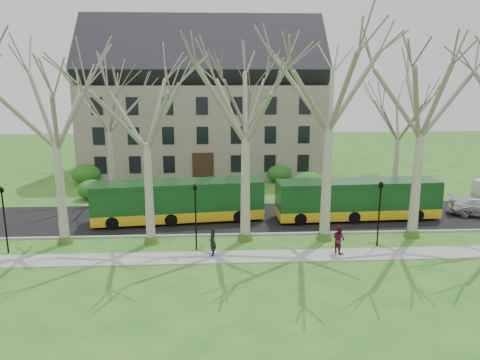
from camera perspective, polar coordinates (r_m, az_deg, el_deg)
The scene contains 13 objects.
ground at distance 32.24m, azimuth 5.55°, elevation -7.55°, with size 120.00×120.00×0.00m, color #256A1E.
sidewalk at distance 29.93m, azimuth 6.26°, elevation -9.16°, with size 70.00×2.00×0.06m, color gray.
road at distance 37.38m, azimuth 4.31°, elevation -4.57°, with size 80.00×8.00×0.06m, color black.
curb at distance 33.61m, azimuth 5.17°, elevation -6.55°, with size 80.00×0.25×0.14m, color #A5A39E.
building at distance 53.97m, azimuth -4.49°, elevation 9.50°, with size 26.50×12.20×16.00m.
tree_row_verge at distance 30.81m, azimuth 5.75°, elevation 4.94°, with size 49.00×7.00×14.00m.
tree_row_far at distance 41.32m, azimuth 1.64°, elevation 5.62°, with size 33.00×7.00×12.00m.
lamp_row at distance 30.49m, azimuth 5.93°, elevation -3.67°, with size 36.22×0.22×4.30m.
hedges at distance 45.03m, azimuth -2.94°, elevation -0.25°, with size 30.60×8.60×2.00m.
bus_lead at distance 36.22m, azimuth -7.50°, elevation -2.52°, with size 12.91×2.69×3.23m, color #13431A, non-canonical shape.
bus_follow at distance 37.65m, azimuth 14.13°, elevation -2.27°, with size 12.61×2.63×3.15m, color #13431A, non-canonical shape.
pedestrian_a at distance 29.48m, azimuth -3.37°, elevation -7.49°, with size 0.67×0.44×1.82m, color black.
pedestrian_b at distance 30.47m, azimuth 11.97°, elevation -7.07°, with size 0.89×0.69×1.82m, color maroon.
Camera 1 is at (-4.67, -29.86, 11.23)m, focal length 35.00 mm.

